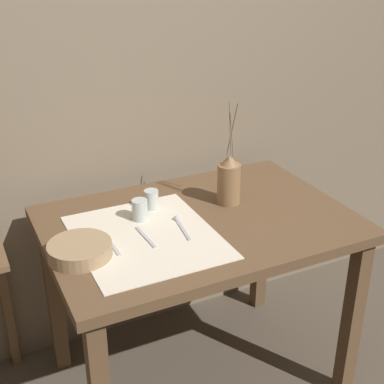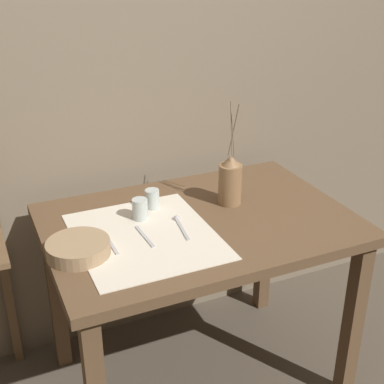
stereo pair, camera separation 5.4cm
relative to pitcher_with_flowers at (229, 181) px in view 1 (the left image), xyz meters
The scene contains 11 objects.
ground_plane 0.90m from the pitcher_with_flowers, 155.27° to the right, with size 12.00×12.00×0.00m, color brown.
stone_wall_back 0.56m from the pitcher_with_flowers, 111.73° to the left, with size 7.00×0.06×2.40m.
wooden_table 0.28m from the pitcher_with_flowers, 155.27° to the right, with size 1.15×0.79×0.78m.
linen_cloth 0.43m from the pitcher_with_flowers, 163.78° to the right, with size 0.48×0.55×0.00m.
pitcher_with_flowers is the anchor object (origin of this frame).
wooden_bowl 0.66m from the pitcher_with_flowers, 167.35° to the right, with size 0.21×0.21×0.05m.
glass_tumbler_near 0.38m from the pitcher_with_flowers, behind, with size 0.06×0.06×0.08m.
glass_tumbler_far 0.31m from the pitcher_with_flowers, 164.54° to the left, with size 0.06×0.06×0.08m.
knife_center 0.55m from the pitcher_with_flowers, 167.22° to the right, with size 0.01×0.16×0.00m.
fork_outer 0.43m from the pitcher_with_flowers, 162.97° to the right, with size 0.02×0.16×0.00m.
spoon_inner 0.28m from the pitcher_with_flowers, 162.75° to the right, with size 0.04×0.17×0.02m.
Camera 1 is at (-0.80, -1.59, 1.73)m, focal length 50.00 mm.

